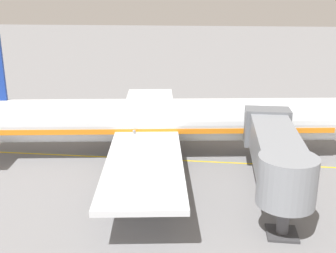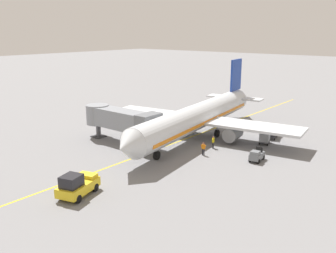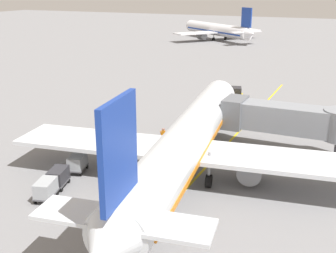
{
  "view_description": "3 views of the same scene",
  "coord_description": "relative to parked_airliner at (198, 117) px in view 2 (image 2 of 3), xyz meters",
  "views": [
    {
      "loc": [
        32.07,
        5.05,
        13.12
      ],
      "look_at": [
        -1.12,
        0.98,
        2.68
      ],
      "focal_mm": 42.95,
      "sensor_mm": 36.0,
      "label": 1
    },
    {
      "loc": [
        -31.29,
        44.0,
        15.5
      ],
      "look_at": [
        0.2,
        5.62,
        2.63
      ],
      "focal_mm": 39.63,
      "sensor_mm": 36.0,
      "label": 2
    },
    {
      "loc": [
        11.87,
        -32.04,
        15.86
      ],
      "look_at": [
        -3.17,
        0.87,
        3.92
      ],
      "focal_mm": 45.94,
      "sensor_mm": 36.0,
      "label": 3
    }
  ],
  "objects": [
    {
      "name": "pushback_tractor",
      "position": [
        -2.62,
        24.08,
        -2.09
      ],
      "size": [
        3.36,
        4.84,
        2.4
      ],
      "color": "gold",
      "rests_on": "ground"
    },
    {
      "name": "baggage_tug_lead",
      "position": [
        -11.48,
        3.98,
        -2.47
      ],
      "size": [
        1.52,
        2.61,
        1.62
      ],
      "color": "slate",
      "rests_on": "ground"
    },
    {
      "name": "baggage_cart_front",
      "position": [
        -9.1,
        -3.31,
        -2.24
      ],
      "size": [
        1.86,
        2.98,
        1.58
      ],
      "color": "#4C4C51",
      "rests_on": "ground"
    },
    {
      "name": "jet_bridge",
      "position": [
        6.86,
        9.27,
        0.27
      ],
      "size": [
        12.88,
        3.5,
        4.98
      ],
      "color": "gray",
      "rests_on": "ground"
    },
    {
      "name": "ground_crew_loader",
      "position": [
        -4.6,
        3.06,
        -2.23
      ],
      "size": [
        0.32,
        0.72,
        1.69
      ],
      "color": "#232328",
      "rests_on": "ground"
    },
    {
      "name": "ground_plane",
      "position": [
        0.95,
        0.09,
        -3.19
      ],
      "size": [
        400.0,
        400.0,
        0.0
      ],
      "primitive_type": "plane",
      "color": "slate"
    },
    {
      "name": "baggage_cart_third_in_train",
      "position": [
        -8.23,
        -8.63,
        -2.24
      ],
      "size": [
        1.86,
        2.98,
        1.58
      ],
      "color": "#4C4C51",
      "rests_on": "ground"
    },
    {
      "name": "gate_lead_in_line",
      "position": [
        0.95,
        0.09,
        -3.18
      ],
      "size": [
        0.24,
        80.0,
        0.01
      ],
      "primitive_type": "cube",
      "color": "gold",
      "rests_on": "ground"
    },
    {
      "name": "parked_airliner",
      "position": [
        0.0,
        0.0,
        0.0
      ],
      "size": [
        30.44,
        37.3,
        10.63
      ],
      "color": "silver",
      "rests_on": "ground"
    },
    {
      "name": "ground_crew_marshaller",
      "position": [
        -3.85,
        -2.24,
        -2.23
      ],
      "size": [
        0.59,
        0.55,
        1.69
      ],
      "color": "#232328",
      "rests_on": "ground"
    },
    {
      "name": "baggage_cart_second_in_train",
      "position": [
        -8.76,
        -6.44,
        -2.24
      ],
      "size": [
        1.86,
        2.98,
        1.58
      ],
      "color": "#4C4C51",
      "rests_on": "ground"
    },
    {
      "name": "ground_crew_wing_walker",
      "position": [
        -5.22,
        6.34,
        -2.23
      ],
      "size": [
        0.73,
        0.31,
        1.69
      ],
      "color": "#232328",
      "rests_on": "ground"
    }
  ]
}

